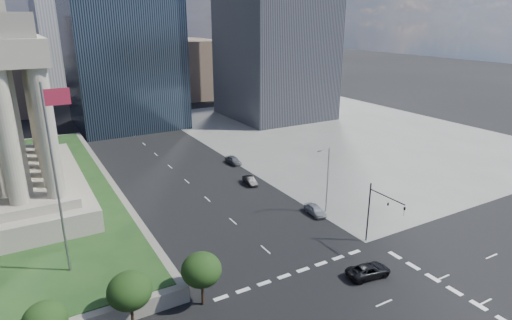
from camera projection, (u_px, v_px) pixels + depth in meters
ground at (118, 121)px, 119.12m from camera, size 500.00×500.00×0.00m
sidewalk_ne at (340, 132)px, 107.92m from camera, size 68.00×90.00×0.03m
flagpole at (56, 171)px, 42.14m from camera, size 2.52×0.24×20.00m
midrise_glass at (118, 7)px, 106.44m from camera, size 26.00×26.00×60.00m
building_filler_ne at (185, 68)px, 155.73m from camera, size 20.00×30.00×20.00m
traffic_signal_ne at (380, 209)px, 52.36m from camera, size 0.30×5.74×8.00m
street_lamp_north at (327, 176)px, 61.92m from camera, size 2.13×0.22×10.00m
pickup_truck at (369, 270)px, 47.65m from camera, size 2.97×5.38×1.42m
parked_sedan_near at (315, 210)px, 62.63m from camera, size 2.18×4.46×1.46m
parked_sedan_mid at (250, 181)px, 73.98m from camera, size 1.91×4.19×1.33m
parked_sedan_far at (233, 160)px, 84.36m from camera, size 4.44×1.83×1.51m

